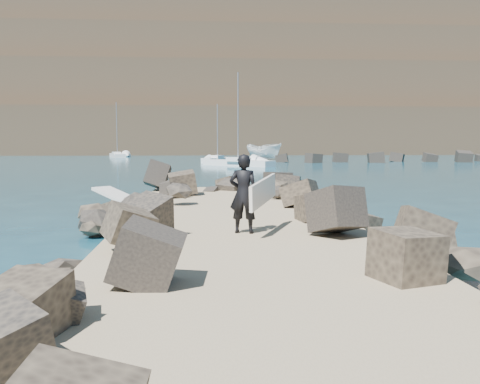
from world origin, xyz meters
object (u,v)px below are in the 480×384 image
(surfboard_resting, at_px, (127,204))
(sailboat_e, at_px, (117,155))
(boat_imported, at_px, (264,151))
(surfer_with_board, at_px, (246,193))

(surfboard_resting, distance_m, sailboat_e, 78.13)
(boat_imported, height_order, sailboat_e, sailboat_e)
(surfboard_resting, relative_size, surfer_with_board, 1.12)
(surfer_with_board, height_order, sailboat_e, sailboat_e)
(surfboard_resting, bearing_deg, boat_imported, 35.37)
(sailboat_e, bearing_deg, surfer_with_board, -79.02)
(surfer_with_board, distance_m, sailboat_e, 80.72)
(surfboard_resting, height_order, sailboat_e, sailboat_e)
(surfboard_resting, height_order, surfer_with_board, surfer_with_board)
(boat_imported, distance_m, sailboat_e, 26.37)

